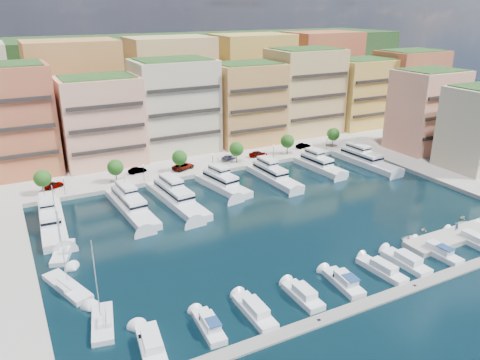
{
  "coord_description": "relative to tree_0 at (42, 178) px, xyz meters",
  "views": [
    {
      "loc": [
        -46.03,
        -71.83,
        40.76
      ],
      "look_at": [
        -3.47,
        9.59,
        6.0
      ],
      "focal_mm": 35.0,
      "sensor_mm": 36.0,
      "label": 1
    }
  ],
  "objects": [
    {
      "name": "apartment_east_a",
      "position": [
        102.0,
        -13.51,
        7.57
      ],
      "size": [
        18.0,
        14.5,
        22.8
      ],
      "color": "#EAA783",
      "rests_on": "east_quay"
    },
    {
      "name": "cruiser_7",
      "position": [
        57.14,
        -58.12,
        -4.17
      ],
      "size": [
        2.95,
        9.31,
        2.66
      ],
      "color": "white",
      "rests_on": "ground"
    },
    {
      "name": "lamppost_4",
      "position": [
        76.0,
        -2.3,
        -0.92
      ],
      "size": [
        0.3,
        0.3,
        4.2
      ],
      "color": "black",
      "rests_on": "north_quay"
    },
    {
      "name": "hillside",
      "position": [
        40.0,
        76.5,
        -4.74
      ],
      "size": [
        240.0,
        40.0,
        58.0
      ],
      "primitive_type": "cube",
      "color": "#1F3415",
      "rests_on": "ground"
    },
    {
      "name": "apartment_3",
      "position": [
        38.0,
        18.49,
        9.07
      ],
      "size": [
        22.0,
        16.5,
        25.8
      ],
      "color": "beige",
      "rests_on": "north_quay"
    },
    {
      "name": "cruiser_1",
      "position": [
        14.02,
        -58.1,
        -4.17
      ],
      "size": [
        2.75,
        7.67,
        2.66
      ],
      "color": "white",
      "rests_on": "ground"
    },
    {
      "name": "tree_0",
      "position": [
        0.0,
        0.0,
        0.0
      ],
      "size": [
        3.8,
        3.8,
        5.65
      ],
      "color": "#473323",
      "rests_on": "north_quay"
    },
    {
      "name": "yacht_1",
      "position": [
        15.14,
        -15.0,
        -3.65
      ],
      "size": [
        6.09,
        23.05,
        7.3
      ],
      "color": "white",
      "rests_on": "ground"
    },
    {
      "name": "yacht_2",
      "position": [
        25.04,
        -15.3,
        -3.53
      ],
      "size": [
        6.84,
        23.91,
        7.3
      ],
      "color": "white",
      "rests_on": "ground"
    },
    {
      "name": "tree_4",
      "position": [
        64.0,
        0.0,
        0.0
      ],
      "size": [
        3.8,
        3.8,
        5.65
      ],
      "color": "#473323",
      "rests_on": "north_quay"
    },
    {
      "name": "north_quay",
      "position": [
        40.0,
        28.5,
        -4.74
      ],
      "size": [
        220.0,
        64.0,
        2.0
      ],
      "primitive_type": "cube",
      "color": "#9E998E",
      "rests_on": "ground"
    },
    {
      "name": "backblock_1",
      "position": [
        15.0,
        40.5,
        11.26
      ],
      "size": [
        26.0,
        18.0,
        30.0
      ],
      "primitive_type": "cube",
      "color": "tan",
      "rests_on": "north_quay"
    },
    {
      "name": "sailboat_2",
      "position": [
        -0.25,
        -28.04,
        -4.43
      ],
      "size": [
        5.39,
        8.95,
        13.2
      ],
      "color": "white",
      "rests_on": "ground"
    },
    {
      "name": "car_5",
      "position": [
        71.34,
        2.65,
        -3.01
      ],
      "size": [
        4.47,
        1.58,
        1.47
      ],
      "primitive_type": "imported",
      "rotation": [
        0.0,
        0.0,
        1.57
      ],
      "color": "gray",
      "rests_on": "north_quay"
    },
    {
      "name": "backblock_2",
      "position": [
        45.0,
        40.5,
        11.26
      ],
      "size": [
        26.0,
        18.0,
        30.0
      ],
      "primitive_type": "cube",
      "color": "tan",
      "rests_on": "north_quay"
    },
    {
      "name": "apartment_2",
      "position": [
        17.0,
        16.49,
        7.57
      ],
      "size": [
        20.0,
        15.5,
        22.8
      ],
      "color": "#EAA783",
      "rests_on": "north_quay"
    },
    {
      "name": "ground",
      "position": [
        40.0,
        -33.5,
        -4.74
      ],
      "size": [
        400.0,
        400.0,
        0.0
      ],
      "primitive_type": "plane",
      "color": "black",
      "rests_on": "ground"
    },
    {
      "name": "backblock_3",
      "position": [
        75.0,
        40.5,
        11.26
      ],
      "size": [
        26.0,
        18.0,
        30.0
      ],
      "primitive_type": "cube",
      "color": "gold",
      "rests_on": "north_quay"
    },
    {
      "name": "tree_2",
      "position": [
        32.0,
        0.0,
        0.0
      ],
      "size": [
        3.8,
        3.8,
        5.65
      ],
      "color": "#473323",
      "rests_on": "north_quay"
    },
    {
      "name": "sailboat_0",
      "position": [
        1.67,
        -50.63,
        -4.43
      ],
      "size": [
        4.46,
        8.91,
        13.2
      ],
      "color": "white",
      "rests_on": "ground"
    },
    {
      "name": "apartment_7",
      "position": [
        124.0,
        14.49,
        8.57
      ],
      "size": [
        22.0,
        16.5,
        24.8
      ],
      "color": "#B16F3B",
      "rests_on": "north_quay"
    },
    {
      "name": "finger_pier",
      "position": [
        70.0,
        -55.5,
        -4.74
      ],
      "size": [
        32.0,
        5.0,
        2.0
      ],
      "primitive_type": "cube",
      "color": "#9E998E",
      "rests_on": "ground"
    },
    {
      "name": "lamppost_3",
      "position": [
        58.0,
        -2.3,
        -0.92
      ],
      "size": [
        0.3,
        0.3,
        4.2
      ],
      "color": "black",
      "rests_on": "north_quay"
    },
    {
      "name": "car_4",
      "position": [
        55.53,
        1.51,
        -2.88
      ],
      "size": [
        5.41,
        3.22,
        1.72
      ],
      "primitive_type": "imported",
      "rotation": [
        0.0,
        0.0,
        1.32
      ],
      "color": "gray",
      "rests_on": "north_quay"
    },
    {
      "name": "car_1",
      "position": [
        22.18,
        4.1,
        -3.0
      ],
      "size": [
        4.68,
        2.21,
        1.48
      ],
      "primitive_type": "imported",
      "rotation": [
        0.0,
        0.0,
        1.72
      ],
      "color": "gray",
      "rests_on": "north_quay"
    },
    {
      "name": "cruiser_5",
      "position": [
        44.49,
        -58.1,
        -4.2
      ],
      "size": [
        3.28,
        9.16,
        2.55
      ],
      "color": "white",
      "rests_on": "ground"
    },
    {
      "name": "yacht_0",
      "position": [
        -0.39,
        -14.72,
        -3.53
      ],
      "size": [
        5.73,
        22.54,
        7.3
      ],
      "color": "white",
      "rests_on": "ground"
    },
    {
      "name": "yacht_3",
      "position": [
        37.6,
        -12.36,
        -3.53
      ],
      "size": [
        7.6,
        17.72,
        7.3
      ],
      "color": "white",
      "rests_on": "ground"
    },
    {
      "name": "tree_1",
      "position": [
        16.0,
        0.0,
        0.0
      ],
      "size": [
        3.8,
        3.8,
        5.65
      ],
      "color": "#473323",
      "rests_on": "north_quay"
    },
    {
      "name": "tender_3",
      "position": [
        73.48,
        -50.28,
        -4.38
      ],
      "size": [
        1.4,
        1.22,
        0.72
      ],
      "primitive_type": "imported",
      "rotation": [
        0.0,
        0.0,
        1.54
      ],
      "color": "beige",
      "rests_on": "ground"
    },
    {
      "name": "apartment_4",
      "position": [
        60.0,
        16.49,
        8.07
      ],
      "size": [
        20.0,
        15.5,
        23.8
      ],
      "color": "tan",
      "rests_on": "north_quay"
    },
    {
      "name": "yacht_4",
      "position": [
        51.01,
        -13.32,
        -3.65
      ],
      "size": [
        5.43,
        19.37,
        7.3
      ],
      "color": "white",
      "rests_on": "ground"
    },
    {
      "name": "car_3",
      "position": [
        47.13,
        3.03,
        -3.06
      ],
      "size": [
        5.11,
        3.63,
        1.37
      ],
      "primitive_type": "imported",
      "rotation": [
        0.0,
        0.0,
        1.97
      ],
      "color": "gray",
      "rests_on": "north_quay"
    },
    {
      "name": "cruiser_6",
      "position": [
        49.85,
        -58.1,
        -4.2
      ],
      "size": [
        3.08,
        8.88,
        2.55
      ],
      "color": "white",
      "rests_on": "ground"
    },
    {
      "name": "car_2",
      "position": [
        33.42,
        1.43,
        -2.91
      ],
      "size": [
        6.55,
        4.39,
        1.67
      ],
      "primitive_type": "imported",
      "rotation": [
        0.0,
        0.0,
        1.87
      ],
      "color": "gray",
      "rests_on": "north_quay"
    },
    {
      "name": "lamppost_0",
      "position": [
        4.0,
        -2.3,
        -0.92
      ],
      "size": [
        0.3,
        0.3,
        4.2
      ],
      "color": "black",
      "rests_on": "north_quay"
    },
    {
      "name": "sailboat_1",
      "position": [
        -1.22,
        -39.36,
        -4.44
      ],
      "size": [
        6.21,
        11.07,
        13.2
      ],
      "color": "white",
      "rests_on": "ground"
    },
    {
      "name": "cruiser_8",
      "position": [
        66.06,
        -58.1,
        -4.2
      ],
      "size": [
        2.56,
        9.16,
        2.55
      ],
      "color": "white",
      "rests_on": "ground"
    },
    {
      "name": "cruiser_2",
      "position": [
        21.0,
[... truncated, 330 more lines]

